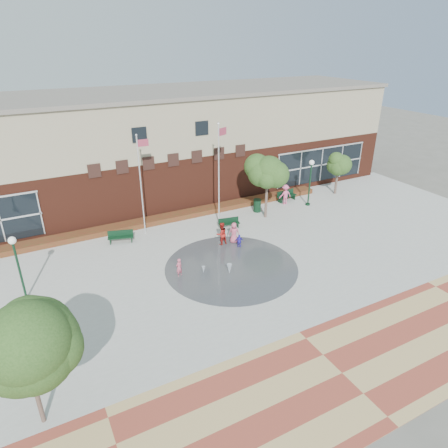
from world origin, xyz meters
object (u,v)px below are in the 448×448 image
bench_left (121,239)px  child_splash (179,267)px  flagpole_left (141,181)px  trash_can (257,205)px  tree_big_left (18,325)px  flagpole_right (219,170)px

bench_left → child_splash: child_splash is taller
flagpole_left → trash_can: size_ratio=6.78×
trash_can → child_splash: child_splash is taller
trash_can → child_splash: (-9.48, -6.25, 0.06)m
flagpole_left → child_splash: 7.53m
bench_left → tree_big_left: 15.16m
flagpole_left → tree_big_left: 16.10m
tree_big_left → child_splash: size_ratio=5.24×
tree_big_left → flagpole_right: bearing=42.2°
flagpole_right → trash_can: bearing=-14.4°
flagpole_left → flagpole_right: flagpole_right is taller
flagpole_left → flagpole_right: size_ratio=0.94×
child_splash → bench_left: bearing=-92.3°
flagpole_right → trash_can: (3.86, 0.63, -3.82)m
flagpole_right → bench_left: (-7.63, 0.40, -4.09)m
bench_left → tree_big_left: (-6.37, -13.08, 4.28)m
flagpole_left → bench_left: bearing=-161.1°
bench_left → child_splash: 6.34m
trash_can → child_splash: size_ratio=0.89×
child_splash → trash_can: bearing=-167.4°
trash_can → bench_left: bearing=-178.8°
trash_can → child_splash: 11.35m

